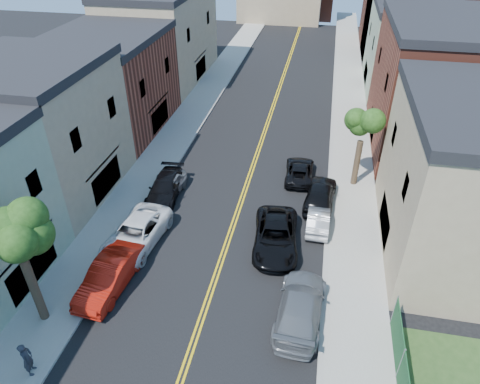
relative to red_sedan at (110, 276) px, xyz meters
The scene contains 22 objects.
sidewalk_left 23.39m from the red_sedan, 95.89° to the left, with size 3.20×100.00×0.15m, color gray.
sidewalk_right 26.85m from the red_sedan, 60.04° to the left, with size 3.20×100.00×0.15m, color gray.
curb_left 23.27m from the red_sedan, 91.60° to the left, with size 0.30×100.00×0.15m, color gray.
curb_right 26.02m from the red_sedan, 63.39° to the left, with size 0.30×100.00×0.15m, color gray.
bldg_left_tan_near 12.40m from the red_sedan, 135.85° to the left, with size 9.00×10.00×9.00m, color #998466.
bldg_left_brick 21.28m from the red_sedan, 113.82° to the left, with size 9.00×12.00×8.00m, color brown.
bldg_left_tan_far 34.54m from the red_sedan, 104.34° to the left, with size 9.00×16.00×9.50m, color #998466.
bldg_right_tan 21.12m from the red_sedan, 20.40° to the left, with size 9.00×12.00×9.00m, color #998466.
bldg_right_brick 29.14m from the red_sedan, 47.46° to the left, with size 9.00×14.00×10.00m, color brown.
bldg_right_palegrn 40.43m from the red_sedan, 61.05° to the left, with size 9.00×12.00×8.50m, color gray.
tree_left_mid 6.79m from the red_sedan, 130.93° to the right, with size 5.20×5.20×9.29m.
tree_right_far 19.49m from the red_sedan, 44.65° to the left, with size 4.40×4.40×8.03m.
red_sedan is the anchor object (origin of this frame).
white_pickup 3.67m from the red_sedan, 90.00° to the left, with size 2.71×5.87×1.63m, color white.
grey_car_left 9.13m from the red_sedan, 89.08° to the left, with size 1.73×4.29×1.46m, color slate.
black_car_left 9.04m from the red_sedan, 90.00° to the left, with size 2.05×5.04×1.46m, color black.
grey_car_right 10.44m from the red_sedan, ahead, with size 2.29×5.62×1.63m, color slate.
black_car_right 15.01m from the red_sedan, 42.88° to the left, with size 1.99×4.95×1.69m, color black.
silver_car_right 13.42m from the red_sedan, 34.95° to the left, with size 1.41×4.03×1.33m, color #ADB0B5.
dark_car_right_far 16.33m from the red_sedan, 55.28° to the left, with size 2.10×4.56×1.27m, color black.
black_suv_lane 9.94m from the red_sedan, 31.26° to the left, with size 2.64×5.72×1.59m, color black.
pedestrian_left 5.81m from the red_sedan, 101.94° to the right, with size 0.68×0.44×1.86m, color #27292F.
Camera 1 is at (4.82, 1.50, 17.96)m, focal length 32.33 mm.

